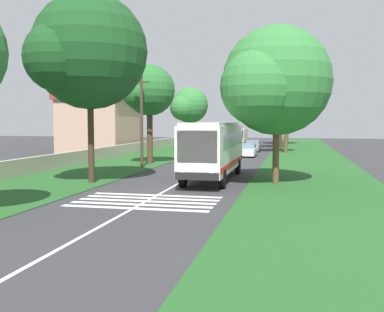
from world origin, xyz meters
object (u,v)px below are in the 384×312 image
(roadside_tree_left_0, at_px, (88,55))
(roadside_tree_right_0, at_px, (274,84))
(trailing_car_2, at_px, (233,143))
(roadside_tree_left_1, at_px, (189,106))
(roadside_tree_left_3, at_px, (149,92))
(roadside_tree_right_2, at_px, (287,94))
(roadside_tree_right_3, at_px, (280,93))
(coach_bus, at_px, (214,147))
(utility_pole, at_px, (142,119))
(roadside_tree_right_1, at_px, (285,91))
(roadside_building, at_px, (99,122))
(trailing_car_1, at_px, (253,146))
(trailing_minibus_0, at_px, (240,135))
(trailing_car_0, at_px, (248,150))

(roadside_tree_left_0, relative_size, roadside_tree_right_0, 1.21)
(trailing_car_2, height_order, roadside_tree_right_0, roadside_tree_right_0)
(trailing_car_2, height_order, roadside_tree_left_1, roadside_tree_left_1)
(roadside_tree_left_3, xyz_separation_m, roadside_tree_right_2, (36.67, -11.51, 1.78))
(trailing_car_2, relative_size, roadside_tree_right_3, 0.42)
(coach_bus, distance_m, roadside_tree_left_3, 13.06)
(coach_bus, bearing_deg, roadside_tree_right_0, -106.08)
(roadside_tree_right_0, bearing_deg, utility_pole, 55.77)
(roadside_tree_left_3, bearing_deg, roadside_tree_left_1, 0.95)
(roadside_tree_right_1, height_order, utility_pole, roadside_tree_right_1)
(trailing_car_2, height_order, utility_pole, utility_pole)
(roadside_tree_left_0, height_order, roadside_building, roadside_tree_left_0)
(roadside_tree_left_0, relative_size, utility_pole, 1.52)
(trailing_car_1, bearing_deg, trailing_minibus_0, 11.60)
(trailing_car_1, height_order, roadside_tree_right_3, roadside_tree_right_3)
(trailing_minibus_0, xyz_separation_m, roadside_building, (-23.40, 14.75, 2.15))
(trailing_car_2, relative_size, roadside_tree_left_3, 0.49)
(roadside_tree_right_0, height_order, utility_pole, roadside_tree_right_0)
(roadside_tree_left_3, bearing_deg, trailing_car_1, -22.23)
(trailing_car_0, relative_size, roadside_tree_right_2, 0.38)
(trailing_car_2, distance_m, utility_pole, 30.42)
(trailing_minibus_0, distance_m, roadside_tree_right_2, 10.07)
(trailing_minibus_0, relative_size, roadside_tree_right_3, 0.59)
(coach_bus, bearing_deg, trailing_car_0, -0.85)
(coach_bus, relative_size, roadside_building, 1.21)
(roadside_tree_left_3, relative_size, roadside_tree_right_2, 0.77)
(roadside_tree_left_0, bearing_deg, roadside_tree_right_1, -20.70)
(roadside_tree_left_0, relative_size, roadside_tree_right_1, 1.16)
(trailing_minibus_0, height_order, roadside_tree_right_1, roadside_tree_right_1)
(trailing_minibus_0, distance_m, roadside_tree_right_0, 48.62)
(roadside_tree_left_3, distance_m, roadside_tree_right_1, 20.51)
(roadside_tree_right_1, distance_m, roadside_building, 22.96)
(coach_bus, distance_m, roadside_tree_right_2, 47.01)
(roadside_tree_left_1, xyz_separation_m, roadside_tree_right_3, (8.89, -11.01, 2.06))
(roadside_tree_left_3, height_order, roadside_tree_right_0, roadside_tree_right_0)
(trailing_car_0, relative_size, roadside_tree_right_3, 0.42)
(trailing_car_0, distance_m, roadside_tree_right_1, 10.29)
(roadside_tree_right_1, bearing_deg, roadside_building, 98.46)
(trailing_minibus_0, xyz_separation_m, roadside_tree_left_3, (-36.96, 3.94, 4.85))
(trailing_car_1, bearing_deg, roadside_tree_left_1, 100.13)
(trailing_minibus_0, relative_size, roadside_tree_left_0, 0.52)
(coach_bus, height_order, roadside_tree_left_3, roadside_tree_left_3)
(coach_bus, distance_m, roadside_building, 29.74)
(roadside_tree_left_1, xyz_separation_m, roadside_tree_right_0, (-28.23, -11.65, 0.39))
(roadside_tree_left_1, distance_m, roadside_tree_left_3, 17.36)
(roadside_tree_right_0, xyz_separation_m, roadside_tree_right_1, (27.78, -0.22, 1.39))
(trailing_car_1, xyz_separation_m, roadside_building, (-5.21, 18.49, 3.03))
(roadside_tree_left_1, distance_m, utility_pole, 20.88)
(coach_bus, distance_m, trailing_car_0, 19.98)
(roadside_tree_left_1, height_order, roadside_tree_left_3, roadside_tree_left_3)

